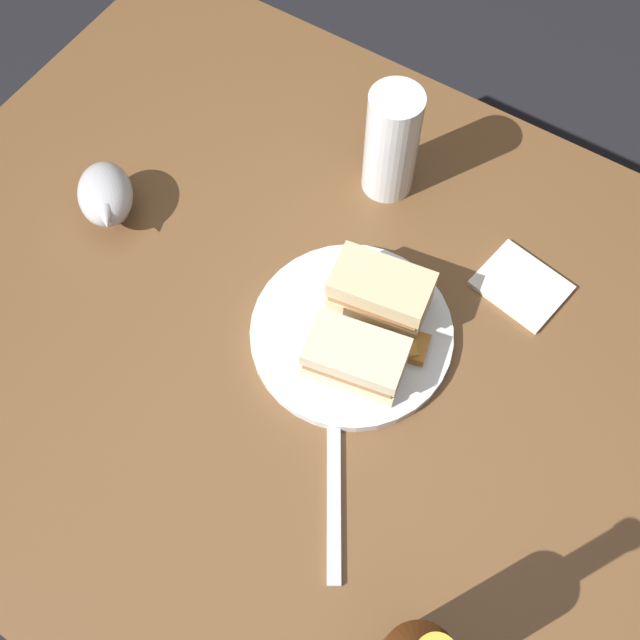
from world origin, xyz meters
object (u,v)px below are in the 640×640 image
Objects in this scene: napkin at (521,285)px; plate at (351,333)px; pint_glass at (391,149)px; sandwich_half_left at (355,358)px; gravy_boat at (106,195)px; sandwich_half_right at (380,292)px; fork at (334,503)px.

plate is at bearing 49.99° from napkin.
pint_glass is 0.25m from napkin.
gravy_boat is (0.41, -0.03, -0.00)m from sandwich_half_left.
sandwich_half_right reaches higher than plate.
fork is at bearing 159.30° from gravy_boat.
sandwich_half_left is 0.26m from napkin.
plate is 0.06m from sandwich_half_left.
gravy_boat is (0.38, 0.02, 0.04)m from plate.
sandwich_half_left is (-0.03, 0.04, 0.04)m from plate.
napkin is at bearing -137.18° from sandwich_half_right.
sandwich_half_left is 1.18× the size of napkin.
fork is (-0.07, 0.15, -0.04)m from sandwich_half_left.
fork is (-0.18, 0.43, -0.07)m from pint_glass.
sandwich_half_left reaches higher than fork.
sandwich_half_left is 0.99× the size of sandwich_half_right.
plate is 2.08× the size of gravy_boat.
sandwich_half_left reaches higher than napkin.
sandwich_half_left is at bearing 176.41° from gravy_boat.
fork is (-0.09, 0.19, -0.00)m from plate.
sandwich_half_left is 0.17m from fork.
sandwich_half_left is at bearing 101.74° from sandwich_half_right.
gravy_boat is 0.51m from fork.
napkin is 0.61× the size of fork.
plate is at bearing 109.61° from pint_glass.
napkin is (-0.14, -0.13, -0.04)m from sandwich_half_right.
pint_glass is at bearing -12.61° from napkin.
sandwich_half_right is 0.20m from napkin.
sandwich_half_left is at bearing 61.09° from napkin.
sandwich_half_left is at bearing 125.06° from plate.
pint_glass is at bearing -70.39° from plate.
gravy_boat is at bearing 20.39° from napkin.
plate is 2.34× the size of napkin.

